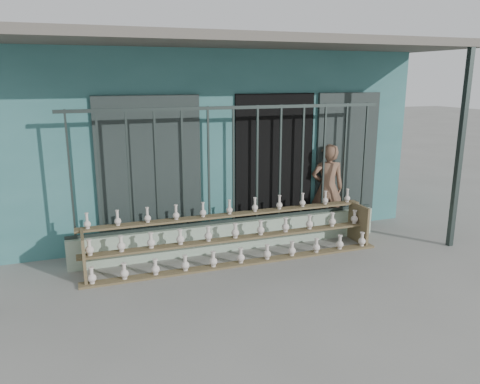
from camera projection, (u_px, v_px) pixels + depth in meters
name	position (u px, v px, depth m)	size (l,w,h in m)	color
ground	(265.00, 281.00, 6.27)	(60.00, 60.00, 0.00)	slate
workshop_building	(188.00, 128.00, 9.74)	(7.40, 6.60, 3.21)	#326A6A
parapet_wall	(234.00, 235.00, 7.40)	(5.00, 0.20, 0.45)	#A1BCA1
security_fence	(233.00, 165.00, 7.13)	(5.00, 0.04, 1.80)	#283330
shelf_rack	(235.00, 236.00, 6.95)	(4.50, 0.68, 0.85)	brown
elderly_woman	(327.00, 188.00, 8.14)	(0.57, 0.37, 1.55)	brown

